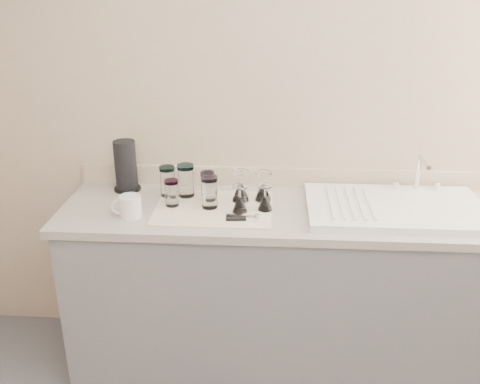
# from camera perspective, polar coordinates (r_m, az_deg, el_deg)

# --- Properties ---
(room_envelope) EXTENTS (3.54, 3.50, 2.52)m
(room_envelope) POSITION_cam_1_polar(r_m,az_deg,el_deg) (1.18, 4.85, 3.28)
(room_envelope) COLOR #57575D
(room_envelope) RESTS_ON ground
(counter_unit) EXTENTS (2.06, 0.62, 0.90)m
(counter_unit) POSITION_cam_1_polar(r_m,az_deg,el_deg) (2.76, 3.73, -10.27)
(counter_unit) COLOR slate
(counter_unit) RESTS_ON ground
(sink_unit) EXTENTS (0.82, 0.50, 0.22)m
(sink_unit) POSITION_cam_1_polar(r_m,az_deg,el_deg) (2.60, 16.25, -1.59)
(sink_unit) COLOR white
(sink_unit) RESTS_ON counter_unit
(dish_towel) EXTENTS (0.55, 0.42, 0.01)m
(dish_towel) POSITION_cam_1_polar(r_m,az_deg,el_deg) (2.53, -2.84, -1.71)
(dish_towel) COLOR white
(dish_towel) RESTS_ON counter_unit
(tumbler_teal) EXTENTS (0.08, 0.08, 0.15)m
(tumbler_teal) POSITION_cam_1_polar(r_m,az_deg,el_deg) (2.66, -7.74, 1.19)
(tumbler_teal) COLOR white
(tumbler_teal) RESTS_ON dish_towel
(tumbler_cyan) EXTENTS (0.08, 0.08, 0.16)m
(tumbler_cyan) POSITION_cam_1_polar(r_m,az_deg,el_deg) (2.64, -5.79, 1.26)
(tumbler_cyan) COLOR white
(tumbler_cyan) RESTS_ON dish_towel
(tumbler_purple) EXTENTS (0.07, 0.07, 0.14)m
(tumbler_purple) POSITION_cam_1_polar(r_m,az_deg,el_deg) (2.61, -3.48, 0.76)
(tumbler_purple) COLOR white
(tumbler_purple) RESTS_ON dish_towel
(tumbler_magenta) EXTENTS (0.07, 0.07, 0.13)m
(tumbler_magenta) POSITION_cam_1_polar(r_m,az_deg,el_deg) (2.54, -7.30, -0.07)
(tumbler_magenta) COLOR white
(tumbler_magenta) RESTS_ON dish_towel
(tumbler_lavender) EXTENTS (0.08, 0.08, 0.16)m
(tumbler_lavender) POSITION_cam_1_polar(r_m,az_deg,el_deg) (2.50, -3.27, 0.02)
(tumbler_lavender) COLOR white
(tumbler_lavender) RESTS_ON dish_towel
(goblet_back_left) EXTENTS (0.08, 0.08, 0.15)m
(goblet_back_left) POSITION_cam_1_polar(r_m,az_deg,el_deg) (2.59, 0.07, 0.16)
(goblet_back_left) COLOR white
(goblet_back_left) RESTS_ON dish_towel
(goblet_back_right) EXTENTS (0.08, 0.08, 0.14)m
(goblet_back_right) POSITION_cam_1_polar(r_m,az_deg,el_deg) (2.59, 2.46, 0.16)
(goblet_back_right) COLOR white
(goblet_back_right) RESTS_ON dish_towel
(goblet_front_left) EXTENTS (0.07, 0.07, 0.13)m
(goblet_front_left) POSITION_cam_1_polar(r_m,az_deg,el_deg) (2.47, -0.02, -1.18)
(goblet_front_left) COLOR white
(goblet_front_left) RESTS_ON dish_towel
(goblet_front_right) EXTENTS (0.07, 0.07, 0.12)m
(goblet_front_right) POSITION_cam_1_polar(r_m,az_deg,el_deg) (2.49, 2.70, -1.00)
(goblet_front_right) COLOR white
(goblet_front_right) RESTS_ON dish_towel
(can_opener) EXTENTS (0.15, 0.06, 0.02)m
(can_opener) POSITION_cam_1_polar(r_m,az_deg,el_deg) (2.40, 0.28, -2.80)
(can_opener) COLOR silver
(can_opener) RESTS_ON dish_towel
(white_mug) EXTENTS (0.15, 0.11, 0.10)m
(white_mug) POSITION_cam_1_polar(r_m,az_deg,el_deg) (2.48, -11.69, -1.52)
(white_mug) COLOR silver
(white_mug) RESTS_ON counter_unit
(paper_towel_roll) EXTENTS (0.14, 0.14, 0.26)m
(paper_towel_roll) POSITION_cam_1_polar(r_m,az_deg,el_deg) (2.77, -12.09, 2.70)
(paper_towel_roll) COLOR black
(paper_towel_roll) RESTS_ON counter_unit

